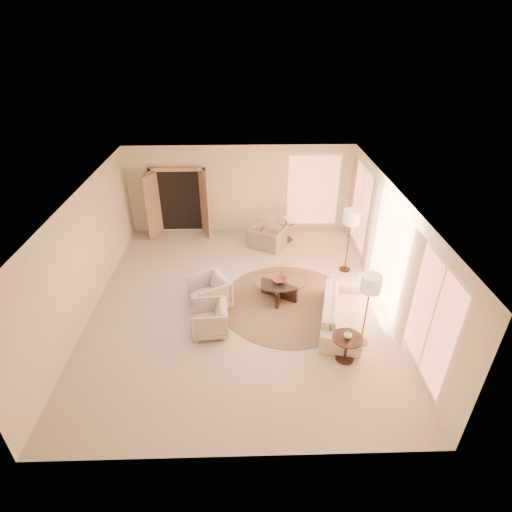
{
  "coord_description": "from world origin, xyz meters",
  "views": [
    {
      "loc": [
        0.17,
        -7.84,
        5.98
      ],
      "look_at": [
        0.4,
        0.4,
        1.1
      ],
      "focal_mm": 28.0,
      "sensor_mm": 36.0,
      "label": 1
    }
  ],
  "objects_px": {
    "end_table": "(347,344)",
    "floor_lamp_far": "(371,287)",
    "coffee_table": "(279,287)",
    "armchair_left": "(209,291)",
    "accent_chair": "(267,234)",
    "side_vase": "(286,217)",
    "side_table": "(286,229)",
    "armchair_right": "(210,318)",
    "bowl": "(279,280)",
    "floor_lamp_near": "(351,220)",
    "end_vase": "(348,334)",
    "sofa": "(342,312)"
  },
  "relations": [
    {
      "from": "coffee_table",
      "to": "side_table",
      "type": "bearing_deg",
      "value": 81.75
    },
    {
      "from": "sofa",
      "to": "side_vase",
      "type": "relative_size",
      "value": 8.19
    },
    {
      "from": "coffee_table",
      "to": "end_table",
      "type": "distance_m",
      "value": 2.45
    },
    {
      "from": "coffee_table",
      "to": "floor_lamp_far",
      "type": "height_order",
      "value": "floor_lamp_far"
    },
    {
      "from": "floor_lamp_far",
      "to": "side_table",
      "type": "bearing_deg",
      "value": 104.4
    },
    {
      "from": "floor_lamp_near",
      "to": "end_vase",
      "type": "xyz_separation_m",
      "value": [
        -0.75,
        -3.37,
        -0.87
      ]
    },
    {
      "from": "sofa",
      "to": "side_vase",
      "type": "bearing_deg",
      "value": 25.92
    },
    {
      "from": "coffee_table",
      "to": "bowl",
      "type": "relative_size",
      "value": 4.95
    },
    {
      "from": "end_table",
      "to": "floor_lamp_far",
      "type": "distance_m",
      "value": 1.25
    },
    {
      "from": "sofa",
      "to": "accent_chair",
      "type": "relative_size",
      "value": 2.14
    },
    {
      "from": "side_table",
      "to": "end_vase",
      "type": "distance_m",
      "value": 5.23
    },
    {
      "from": "sofa",
      "to": "armchair_left",
      "type": "xyz_separation_m",
      "value": [
        -3.03,
        0.73,
        0.11
      ]
    },
    {
      "from": "armchair_right",
      "to": "end_vase",
      "type": "height_order",
      "value": "armchair_right"
    },
    {
      "from": "accent_chair",
      "to": "end_table",
      "type": "height_order",
      "value": "accent_chair"
    },
    {
      "from": "bowl",
      "to": "armchair_right",
      "type": "bearing_deg",
      "value": -142.78
    },
    {
      "from": "coffee_table",
      "to": "side_vase",
      "type": "height_order",
      "value": "side_vase"
    },
    {
      "from": "end_table",
      "to": "sofa",
      "type": "bearing_deg",
      "value": 82.19
    },
    {
      "from": "armchair_left",
      "to": "floor_lamp_far",
      "type": "bearing_deg",
      "value": 39.41
    },
    {
      "from": "bowl",
      "to": "end_vase",
      "type": "distance_m",
      "value": 2.45
    },
    {
      "from": "accent_chair",
      "to": "side_vase",
      "type": "relative_size",
      "value": 3.82
    },
    {
      "from": "coffee_table",
      "to": "side_vase",
      "type": "relative_size",
      "value": 6.4
    },
    {
      "from": "armchair_left",
      "to": "end_vase",
      "type": "distance_m",
      "value": 3.43
    },
    {
      "from": "end_vase",
      "to": "armchair_right",
      "type": "bearing_deg",
      "value": 162.02
    },
    {
      "from": "end_table",
      "to": "bowl",
      "type": "height_order",
      "value": "end_table"
    },
    {
      "from": "floor_lamp_near",
      "to": "side_vase",
      "type": "distance_m",
      "value": 2.45
    },
    {
      "from": "end_table",
      "to": "end_vase",
      "type": "distance_m",
      "value": 0.26
    },
    {
      "from": "side_table",
      "to": "floor_lamp_near",
      "type": "bearing_deg",
      "value": -50.33
    },
    {
      "from": "armchair_right",
      "to": "end_table",
      "type": "height_order",
      "value": "armchair_right"
    },
    {
      "from": "sofa",
      "to": "end_table",
      "type": "height_order",
      "value": "sofa"
    },
    {
      "from": "end_table",
      "to": "side_vase",
      "type": "bearing_deg",
      "value": 98.17
    },
    {
      "from": "accent_chair",
      "to": "side_table",
      "type": "relative_size",
      "value": 1.58
    },
    {
      "from": "armchair_left",
      "to": "bowl",
      "type": "xyz_separation_m",
      "value": [
        1.69,
        0.28,
        0.09
      ]
    },
    {
      "from": "floor_lamp_near",
      "to": "bowl",
      "type": "relative_size",
      "value": 5.15
    },
    {
      "from": "armchair_left",
      "to": "bowl",
      "type": "distance_m",
      "value": 1.72
    },
    {
      "from": "side_table",
      "to": "end_vase",
      "type": "bearing_deg",
      "value": -81.83
    },
    {
      "from": "armchair_right",
      "to": "side_vase",
      "type": "height_order",
      "value": "side_vase"
    },
    {
      "from": "sofa",
      "to": "coffee_table",
      "type": "relative_size",
      "value": 1.28
    },
    {
      "from": "end_table",
      "to": "side_vase",
      "type": "relative_size",
      "value": 2.25
    },
    {
      "from": "coffee_table",
      "to": "armchair_left",
      "type": "bearing_deg",
      "value": -170.45
    },
    {
      "from": "side_table",
      "to": "floor_lamp_near",
      "type": "distance_m",
      "value": 2.6
    },
    {
      "from": "armchair_right",
      "to": "bowl",
      "type": "distance_m",
      "value": 2.04
    },
    {
      "from": "floor_lamp_near",
      "to": "side_vase",
      "type": "relative_size",
      "value": 6.66
    },
    {
      "from": "sofa",
      "to": "accent_chair",
      "type": "xyz_separation_m",
      "value": [
        -1.51,
        3.6,
        0.13
      ]
    },
    {
      "from": "accent_chair",
      "to": "side_vase",
      "type": "distance_m",
      "value": 0.83
    },
    {
      "from": "end_table",
      "to": "coffee_table",
      "type": "bearing_deg",
      "value": 118.88
    },
    {
      "from": "side_vase",
      "to": "accent_chair",
      "type": "bearing_deg",
      "value": -143.89
    },
    {
      "from": "end_table",
      "to": "floor_lamp_near",
      "type": "relative_size",
      "value": 0.34
    },
    {
      "from": "end_table",
      "to": "accent_chair",
      "type": "bearing_deg",
      "value": 105.99
    },
    {
      "from": "coffee_table",
      "to": "floor_lamp_near",
      "type": "relative_size",
      "value": 0.96
    },
    {
      "from": "side_table",
      "to": "end_table",
      "type": "bearing_deg",
      "value": -81.83
    }
  ]
}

